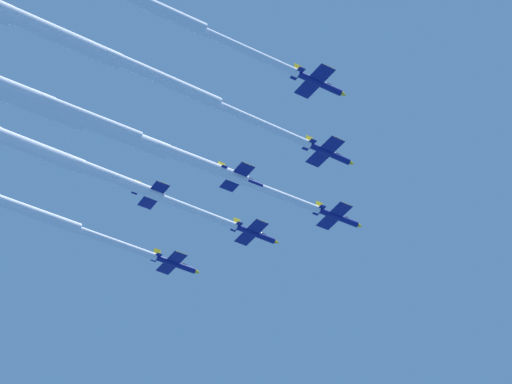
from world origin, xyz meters
The scene contains 3 objects.
jet_lead centered at (25.08, -12.24, 187.31)m, with size 65.16×38.86×3.78m.
jet_port_inner centered at (29.27, -27.84, 188.44)m, with size 66.98×38.03×3.78m.
jet_starboard_inner centered at (47.30, -8.01, 187.75)m, with size 76.09×42.41×3.83m.
Camera 1 is at (118.25, 73.51, 57.67)m, focal length 74.22 mm.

